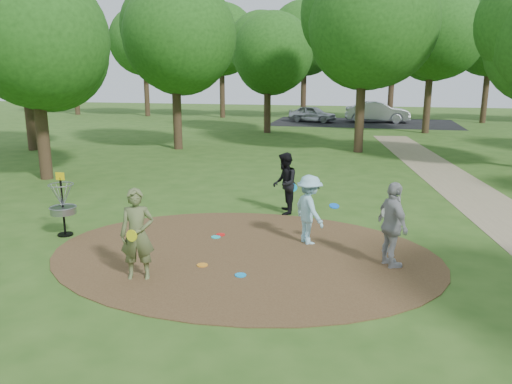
# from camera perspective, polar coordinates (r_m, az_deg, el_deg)

# --- Properties ---
(ground) EXTENTS (100.00, 100.00, 0.00)m
(ground) POSITION_cam_1_polar(r_m,az_deg,el_deg) (10.82, -1.43, -7.13)
(ground) COLOR #2D5119
(ground) RESTS_ON ground
(dirt_clearing) EXTENTS (8.40, 8.40, 0.02)m
(dirt_clearing) POSITION_cam_1_polar(r_m,az_deg,el_deg) (10.81, -1.43, -7.08)
(dirt_clearing) COLOR #47301C
(dirt_clearing) RESTS_ON ground
(parking_lot) EXTENTS (14.00, 8.00, 0.01)m
(parking_lot) POSITION_cam_1_polar(r_m,az_deg,el_deg) (39.99, 12.18, 7.75)
(parking_lot) COLOR black
(parking_lot) RESTS_ON ground
(player_observer_with_disc) EXTENTS (0.73, 0.57, 1.75)m
(player_observer_with_disc) POSITION_cam_1_polar(r_m,az_deg,el_deg) (9.57, -13.41, -4.75)
(player_observer_with_disc) COLOR #59653A
(player_observer_with_disc) RESTS_ON ground
(player_throwing_with_disc) EXTENTS (1.24, 1.18, 1.59)m
(player_throwing_with_disc) POSITION_cam_1_polar(r_m,az_deg,el_deg) (11.32, 6.12, -2.03)
(player_throwing_with_disc) COLOR #94CDDC
(player_throwing_with_disc) RESTS_ON ground
(player_walking_with_disc) EXTENTS (0.75, 0.91, 1.70)m
(player_walking_with_disc) POSITION_cam_1_polar(r_m,az_deg,el_deg) (13.66, 3.29, 0.97)
(player_walking_with_disc) COLOR black
(player_walking_with_disc) RESTS_ON ground
(player_waiting_with_disc) EXTENTS (0.85, 1.10, 1.74)m
(player_waiting_with_disc) POSITION_cam_1_polar(r_m,az_deg,el_deg) (10.24, 15.34, -3.68)
(player_waiting_with_disc) COLOR #98999B
(player_waiting_with_disc) RESTS_ON ground
(disc_ground_cyan) EXTENTS (0.22, 0.22, 0.02)m
(disc_ground_cyan) POSITION_cam_1_polar(r_m,az_deg,el_deg) (11.86, -4.60, -5.14)
(disc_ground_cyan) COLOR #1BCDDA
(disc_ground_cyan) RESTS_ON dirt_clearing
(disc_ground_blue) EXTENTS (0.22, 0.22, 0.02)m
(disc_ground_blue) POSITION_cam_1_polar(r_m,az_deg,el_deg) (9.69, -1.78, -9.47)
(disc_ground_blue) COLOR #0D9BE8
(disc_ground_blue) RESTS_ON dirt_clearing
(disc_ground_red) EXTENTS (0.22, 0.22, 0.02)m
(disc_ground_red) POSITION_cam_1_polar(r_m,az_deg,el_deg) (12.01, -4.08, -4.88)
(disc_ground_red) COLOR red
(disc_ground_red) RESTS_ON dirt_clearing
(car_left) EXTENTS (3.99, 2.44, 1.27)m
(car_left) POSITION_cam_1_polar(r_m,az_deg,el_deg) (39.89, 6.47, 8.86)
(car_left) COLOR #B3B6BB
(car_left) RESTS_ON ground
(car_right) EXTENTS (4.98, 1.92, 1.62)m
(car_right) POSITION_cam_1_polar(r_m,az_deg,el_deg) (40.37, 13.69, 8.87)
(car_right) COLOR #9EA0A5
(car_right) RESTS_ON ground
(disc_ground_orange) EXTENTS (0.22, 0.22, 0.02)m
(disc_ground_orange) POSITION_cam_1_polar(r_m,az_deg,el_deg) (10.22, -6.16, -8.30)
(disc_ground_orange) COLOR orange
(disc_ground_orange) RESTS_ON dirt_clearing
(disc_golf_basket) EXTENTS (0.63, 0.63, 1.54)m
(disc_golf_basket) POSITION_cam_1_polar(r_m,az_deg,el_deg) (12.65, -21.27, -0.86)
(disc_golf_basket) COLOR black
(disc_golf_basket) RESTS_ON ground
(tree_ring) EXTENTS (37.39, 45.20, 8.80)m
(tree_ring) POSITION_cam_1_polar(r_m,az_deg,el_deg) (19.14, 10.84, 17.30)
(tree_ring) COLOR #332316
(tree_ring) RESTS_ON ground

